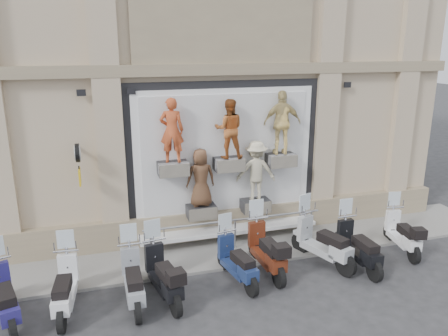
{
  "coord_description": "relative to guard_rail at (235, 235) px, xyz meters",
  "views": [
    {
      "loc": [
        -3.46,
        -8.42,
        5.5
      ],
      "look_at": [
        -0.35,
        1.9,
        2.42
      ],
      "focal_mm": 35.0,
      "sensor_mm": 36.0,
      "label": 1
    }
  ],
  "objects": [
    {
      "name": "scooter_b",
      "position": [
        -4.32,
        -1.68,
        0.33
      ],
      "size": [
        0.74,
        2.01,
        1.6
      ],
      "primitive_type": null,
      "rotation": [
        0.0,
        0.0,
        -0.09
      ],
      "color": "silver",
      "rests_on": "ground"
    },
    {
      "name": "guard_rail",
      "position": [
        0.0,
        0.0,
        0.0
      ],
      "size": [
        5.06,
        0.1,
        0.93
      ],
      "primitive_type": null,
      "color": "#9EA0A5",
      "rests_on": "ground"
    },
    {
      "name": "scooter_f",
      "position": [
        0.37,
        -1.33,
        0.38
      ],
      "size": [
        0.66,
        2.09,
        1.68
      ],
      "primitive_type": null,
      "rotation": [
        0.0,
        0.0,
        0.03
      ],
      "color": "#531E0E",
      "rests_on": "ground"
    },
    {
      "name": "ground",
      "position": [
        0.0,
        -2.0,
        -0.47
      ],
      "size": [
        90.0,
        90.0,
        0.0
      ],
      "primitive_type": "plane",
      "color": "#2B2B2E",
      "rests_on": "ground"
    },
    {
      "name": "scooter_h",
      "position": [
        2.69,
        -1.77,
        0.35
      ],
      "size": [
        0.61,
        2.01,
        1.62
      ],
      "primitive_type": null,
      "rotation": [
        0.0,
        0.0,
        0.01
      ],
      "color": "black",
      "rests_on": "ground"
    },
    {
      "name": "scooter_i",
      "position": [
        4.34,
        -1.36,
        0.29
      ],
      "size": [
        0.88,
        1.94,
        1.52
      ],
      "primitive_type": null,
      "rotation": [
        0.0,
        0.0,
        -0.18
      ],
      "color": "silver",
      "rests_on": "ground"
    },
    {
      "name": "scooter_g",
      "position": [
        1.92,
        -1.37,
        0.39
      ],
      "size": [
        1.27,
        2.19,
        1.71
      ],
      "primitive_type": null,
      "rotation": [
        0.0,
        0.0,
        0.33
      ],
      "color": "#9FA2A6",
      "rests_on": "ground"
    },
    {
      "name": "clock_sign_bracket",
      "position": [
        -3.9,
        0.47,
        2.34
      ],
      "size": [
        0.1,
        0.8,
        1.02
      ],
      "color": "black",
      "rests_on": "ground"
    },
    {
      "name": "shop_vitrine",
      "position": [
        0.11,
        0.75,
        1.94
      ],
      "size": [
        5.6,
        0.85,
        4.3
      ],
      "color": "black",
      "rests_on": "ground"
    },
    {
      "name": "scooter_c",
      "position": [
        -2.91,
        -1.79,
        0.34
      ],
      "size": [
        0.58,
        1.99,
        1.61
      ],
      "primitive_type": null,
      "rotation": [
        0.0,
        0.0,
        -0.0
      ],
      "color": "gray",
      "rests_on": "ground"
    },
    {
      "name": "building",
      "position": [
        0.0,
        5.0,
        5.54
      ],
      "size": [
        14.0,
        8.6,
        12.0
      ],
      "primitive_type": null,
      "color": "tan",
      "rests_on": "ground"
    },
    {
      "name": "sidewalk",
      "position": [
        0.0,
        0.1,
        -0.43
      ],
      "size": [
        16.0,
        2.2,
        0.08
      ],
      "primitive_type": "cube",
      "color": "gray",
      "rests_on": "ground"
    },
    {
      "name": "scooter_e",
      "position": [
        -0.48,
        -1.58,
        0.3
      ],
      "size": [
        0.87,
        1.95,
        1.53
      ],
      "primitive_type": null,
      "rotation": [
        0.0,
        0.0,
        0.18
      ],
      "color": "navy",
      "rests_on": "ground"
    },
    {
      "name": "scooter_a",
      "position": [
        -5.47,
        -1.71,
        0.35
      ],
      "size": [
        1.14,
        2.1,
        1.64
      ],
      "primitive_type": null,
      "rotation": [
        0.0,
        0.0,
        0.29
      ],
      "color": "navy",
      "rests_on": "ground"
    },
    {
      "name": "scooter_d",
      "position": [
        -2.26,
        -1.79,
        0.36
      ],
      "size": [
        0.93,
        2.1,
        1.65
      ],
      "primitive_type": null,
      "rotation": [
        0.0,
        0.0,
        0.17
      ],
      "color": "black",
      "rests_on": "ground"
    }
  ]
}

